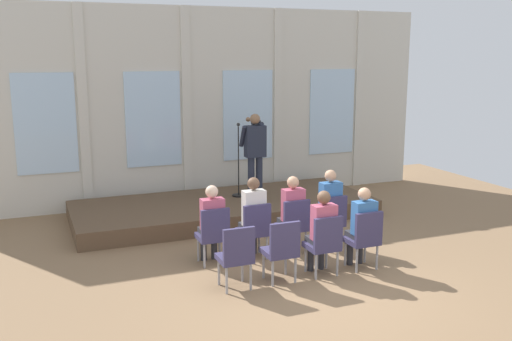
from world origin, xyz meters
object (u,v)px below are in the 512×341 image
audience_r1_c2 (322,228)px  chair_r1_c1 (282,247)px  chair_r1_c0 (236,254)px  speaker (255,149)px  chair_r0_c0 (213,232)px  chair_r0_c3 (331,218)px  chair_r1_c3 (364,236)px  chair_r1_c2 (324,242)px  mic_stand (239,180)px  audience_r0_c3 (329,205)px  chair_r0_c1 (255,227)px  audience_r0_c2 (292,210)px  audience_r0_c1 (253,213)px  audience_r0_c0 (212,220)px  chair_r0_c2 (294,223)px  audience_r1_c3 (362,223)px

audience_r1_c2 → chair_r1_c1: bearing=-173.3°
chair_r1_c0 → audience_r1_c2: size_ratio=0.72×
speaker → chair_r1_c1: speaker is taller
chair_r0_c0 → chair_r0_c3: bearing=0.0°
chair_r1_c3 → chair_r1_c2: bearing=180.0°
speaker → chair_r1_c0: size_ratio=1.87×
mic_stand → audience_r0_c3: mic_stand is taller
chair_r0_c1 → chair_r0_c3: size_ratio=1.00×
audience_r0_c3 → chair_r1_c0: audience_r0_c3 is taller
speaker → audience_r0_c2: speaker is taller
chair_r0_c3 → chair_r1_c3: same height
audience_r0_c3 → chair_r1_c3: 1.16m
audience_r0_c1 → audience_r1_c2: (0.70, -1.05, -0.02)m
audience_r0_c0 → audience_r0_c3: size_ratio=0.94×
chair_r1_c0 → chair_r1_c1: bearing=0.0°
chair_r0_c2 → chair_r0_c3: bearing=0.0°
chair_r0_c2 → chair_r1_c3: same height
chair_r0_c3 → chair_r1_c2: size_ratio=1.00×
chair_r0_c0 → chair_r1_c3: (2.10, -1.05, 0.00)m
audience_r0_c3 → chair_r0_c3: bearing=-90.0°
audience_r0_c0 → audience_r1_c3: bearing=-26.7°
chair_r0_c1 → audience_r1_c2: size_ratio=0.72×
chair_r0_c2 → chair_r1_c3: 1.27m
audience_r1_c2 → audience_r0_c2: bearing=90.0°
chair_r0_c0 → chair_r1_c2: size_ratio=1.00×
audience_r1_c2 → audience_r1_c3: audience_r1_c2 is taller
speaker → audience_r0_c0: (-1.74, -2.51, -0.64)m
speaker → audience_r0_c0: size_ratio=1.37×
audience_r0_c3 → audience_r1_c3: size_ratio=1.06×
speaker → audience_r0_c2: (-0.34, -2.51, -0.62)m
audience_r0_c2 → chair_r1_c1: (-0.70, -1.14, -0.20)m
chair_r0_c3 → audience_r1_c3: 0.99m
mic_stand → chair_r0_c3: mic_stand is taller
mic_stand → speaker: bearing=-40.3°
speaker → chair_r0_c0: bearing=-123.9°
chair_r1_c1 → audience_r1_c3: audience_r1_c3 is taller
chair_r0_c2 → chair_r1_c2: 1.05m
chair_r0_c3 → audience_r1_c3: (0.00, -0.97, 0.18)m
audience_r0_c0 → chair_r0_c2: (1.40, -0.08, -0.18)m
audience_r0_c2 → audience_r1_c2: audience_r0_c2 is taller
chair_r0_c1 → chair_r1_c3: same height
chair_r1_c1 → audience_r1_c3: bearing=3.4°
audience_r0_c1 → audience_r1_c2: size_ratio=1.04×
mic_stand → chair_r1_c0: 4.15m
audience_r0_c0 → chair_r1_c2: audience_r0_c0 is taller
audience_r0_c2 → chair_r1_c2: audience_r0_c2 is taller
chair_r0_c2 → audience_r1_c2: (0.00, -0.97, 0.19)m
speaker → audience_r0_c3: size_ratio=1.28×
audience_r0_c3 → chair_r1_c1: size_ratio=1.46×
mic_stand → chair_r1_c0: size_ratio=1.65×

